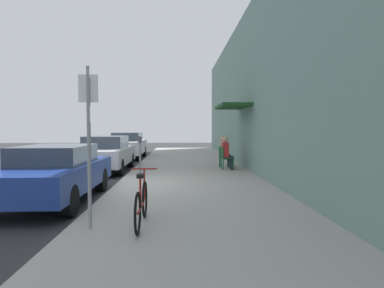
{
  "coord_description": "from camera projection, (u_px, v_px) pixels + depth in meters",
  "views": [
    {
      "loc": [
        1.84,
        -9.79,
        1.75
      ],
      "look_at": [
        2.48,
        7.25,
        0.93
      ],
      "focal_mm": 31.86,
      "sensor_mm": 36.0,
      "label": 1
    }
  ],
  "objects": [
    {
      "name": "ground_plane",
      "position": [
        115.0,
        189.0,
        9.78
      ],
      "size": [
        60.0,
        60.0,
        0.0
      ],
      "primitive_type": "plane",
      "color": "#2D2D30"
    },
    {
      "name": "parked_car_2",
      "position": [
        127.0,
        145.0,
        19.3
      ],
      "size": [
        1.8,
        4.4,
        1.47
      ],
      "color": "silver",
      "rests_on": "ground_plane"
    },
    {
      "name": "parking_meter",
      "position": [
        140.0,
        152.0,
        12.08
      ],
      "size": [
        0.12,
        0.1,
        1.32
      ],
      "color": "slate",
      "rests_on": "sidewalk_slab"
    },
    {
      "name": "building_facade",
      "position": [
        260.0,
        85.0,
        11.81
      ],
      "size": [
        1.4,
        32.0,
        6.44
      ],
      "color": "gray",
      "rests_on": "ground_plane"
    },
    {
      "name": "seated_patron_0",
      "position": [
        227.0,
        152.0,
        13.21
      ],
      "size": [
        0.43,
        0.37,
        1.29
      ],
      "color": "#232838",
      "rests_on": "sidewalk_slab"
    },
    {
      "name": "parked_car_1",
      "position": [
        106.0,
        153.0,
        13.63
      ],
      "size": [
        1.8,
        4.4,
        1.41
      ],
      "color": "#B7B7BC",
      "rests_on": "ground_plane"
    },
    {
      "name": "bicycle_0",
      "position": [
        142.0,
        204.0,
        5.66
      ],
      "size": [
        0.46,
        1.71,
        0.9
      ],
      "color": "black",
      "rests_on": "sidewalk_slab"
    },
    {
      "name": "seated_patron_1",
      "position": [
        224.0,
        150.0,
        14.06
      ],
      "size": [
        0.43,
        0.37,
        1.29
      ],
      "color": "#232838",
      "rests_on": "sidewalk_slab"
    },
    {
      "name": "sidewalk_slab",
      "position": [
        191.0,
        176.0,
        11.86
      ],
      "size": [
        4.5,
        32.0,
        0.12
      ],
      "primitive_type": "cube",
      "color": "#9E9B93",
      "rests_on": "ground_plane"
    },
    {
      "name": "street_sign",
      "position": [
        89.0,
        134.0,
        5.42
      ],
      "size": [
        0.32,
        0.06,
        2.6
      ],
      "color": "gray",
      "rests_on": "sidewalk_slab"
    },
    {
      "name": "cafe_chair_1",
      "position": [
        223.0,
        155.0,
        14.06
      ],
      "size": [
        0.45,
        0.45,
        0.87
      ],
      "color": "#14592D",
      "rests_on": "sidewalk_slab"
    },
    {
      "name": "parked_car_0",
      "position": [
        54.0,
        172.0,
        7.99
      ],
      "size": [
        1.8,
        4.4,
        1.32
      ],
      "color": "navy",
      "rests_on": "ground_plane"
    },
    {
      "name": "cafe_chair_0",
      "position": [
        225.0,
        157.0,
        13.21
      ],
      "size": [
        0.45,
        0.45,
        0.87
      ],
      "color": "#14592D",
      "rests_on": "sidewalk_slab"
    }
  ]
}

